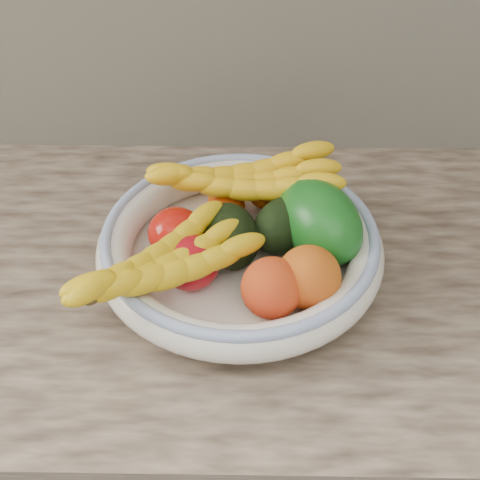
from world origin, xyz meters
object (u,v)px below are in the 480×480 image
(green_mango, at_px, (319,222))
(banana_bunch_back, at_px, (244,184))
(fruit_bowl, at_px, (240,246))
(banana_bunch_front, at_px, (162,270))

(green_mango, bearing_deg, banana_bunch_back, 117.02)
(fruit_bowl, relative_size, green_mango, 2.58)
(banana_bunch_back, xyz_separation_m, banana_bunch_front, (-0.10, -0.17, -0.01))
(green_mango, height_order, banana_bunch_back, green_mango)
(green_mango, xyz_separation_m, banana_bunch_back, (-0.10, 0.07, 0.01))
(green_mango, distance_m, banana_bunch_front, 0.23)
(banana_bunch_back, bearing_deg, banana_bunch_front, -126.27)
(banana_bunch_back, height_order, banana_bunch_front, banana_bunch_back)
(fruit_bowl, relative_size, banana_bunch_front, 1.41)
(fruit_bowl, height_order, banana_bunch_back, banana_bunch_back)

